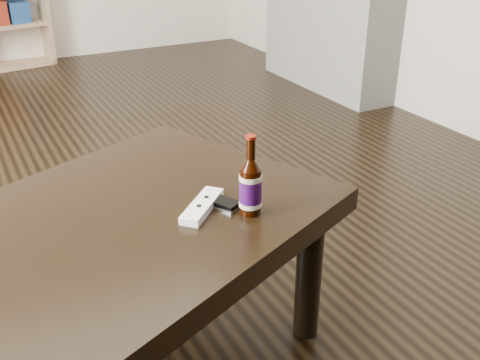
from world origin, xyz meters
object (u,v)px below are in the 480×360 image
beer_bottle (251,187)px  remote (202,206)px  phone (222,203)px  coffee_table (76,264)px

beer_bottle → remote: bearing=144.3°
beer_bottle → remote: 0.14m
beer_bottle → phone: (-0.05, 0.07, -0.07)m
coffee_table → beer_bottle: beer_bottle is taller
coffee_table → beer_bottle: bearing=-10.4°
coffee_table → phone: size_ratio=13.93×
coffee_table → remote: remote is taller
phone → coffee_table: bearing=152.9°
coffee_table → phone: bearing=-1.7°
remote → beer_bottle: bearing=10.9°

